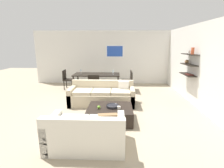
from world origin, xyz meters
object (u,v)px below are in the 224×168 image
object	(u,v)px
sofa_beige	(102,96)
decorative_bowl	(113,106)
apple_on_coffee_table	(99,107)
dining_table	(97,75)
candle_jar	(119,108)
dining_chair_right_far	(128,79)
coffee_table	(110,114)
dining_chair_foot	(94,84)
wine_glass_right_near	(113,72)
dining_chair_right_near	(129,81)
wine_glass_left_far	(81,71)
dining_chair_left_far	(67,78)
wine_glass_right_far	(113,71)
loveseat_white	(87,133)

from	to	relation	value
sofa_beige	decorative_bowl	world-z (taller)	sofa_beige
apple_on_coffee_table	dining_table	xyz separation A→B (m)	(-0.45, 3.14, 0.26)
candle_jar	dining_chair_right_far	world-z (taller)	dining_chair_right_far
apple_on_coffee_table	dining_table	bearing A→B (deg)	98.10
sofa_beige	coffee_table	xyz separation A→B (m)	(0.33, -1.27, -0.10)
decorative_bowl	dining_chair_foot	size ratio (longest dim) A/B	0.39
decorative_bowl	dining_table	size ratio (longest dim) A/B	0.17
coffee_table	wine_glass_right_near	world-z (taller)	wine_glass_right_near
apple_on_coffee_table	dining_chair_right_near	xyz separation A→B (m)	(0.97, 2.93, 0.08)
apple_on_coffee_table	dining_chair_foot	world-z (taller)	dining_chair_foot
coffee_table	wine_glass_left_far	world-z (taller)	wine_glass_left_far
coffee_table	dining_chair_right_near	distance (m)	2.91
dining_chair_left_far	sofa_beige	bearing A→B (deg)	-47.02
sofa_beige	wine_glass_right_far	size ratio (longest dim) A/B	13.09
coffee_table	wine_glass_right_near	size ratio (longest dim) A/B	8.11
dining_table	dining_chair_foot	size ratio (longest dim) A/B	2.30
coffee_table	wine_glass_right_far	distance (m)	3.20
decorative_bowl	loveseat_white	bearing A→B (deg)	-111.72
dining_chair_right_near	wine_glass_left_far	size ratio (longest dim) A/B	5.06
dining_chair_foot	wine_glass_right_near	bearing A→B (deg)	45.90
decorative_bowl	dining_chair_right_near	distance (m)	2.88
apple_on_coffee_table	dining_chair_left_far	xyz separation A→B (m)	(-1.86, 3.34, 0.08)
sofa_beige	wine_glass_right_near	bearing A→B (deg)	78.53
candle_jar	wine_glass_left_far	bearing A→B (deg)	117.66
loveseat_white	dining_chair_right_far	bearing A→B (deg)	76.15
dining_chair_foot	wine_glass_right_near	distance (m)	1.11
coffee_table	apple_on_coffee_table	xyz separation A→B (m)	(-0.29, -0.12, 0.23)
candle_jar	dining_chair_right_far	distance (m)	3.38
loveseat_white	candle_jar	world-z (taller)	loveseat_white
dining_chair_right_far	wine_glass_left_far	xyz separation A→B (m)	(-2.15, -0.09, 0.37)
sofa_beige	candle_jar	xyz separation A→B (m)	(0.57, -1.40, 0.13)
dining_table	dining_chair_left_far	distance (m)	1.44
dining_chair_foot	wine_glass_right_far	distance (m)	1.28
sofa_beige	wine_glass_right_near	size ratio (longest dim) A/B	14.85
wine_glass_right_far	apple_on_coffee_table	bearing A→B (deg)	-95.01
sofa_beige	dining_chair_right_far	xyz separation A→B (m)	(1.02, 1.95, 0.21)
decorative_bowl	dining_chair_left_far	distance (m)	3.92
dining_chair_right_far	loveseat_white	bearing A→B (deg)	-103.85
coffee_table	dining_chair_left_far	world-z (taller)	dining_chair_left_far
loveseat_white	dining_chair_left_far	bearing A→B (deg)	111.36
candle_jar	wine_glass_left_far	distance (m)	3.70
apple_on_coffee_table	wine_glass_right_far	xyz separation A→B (m)	(0.29, 3.25, 0.45)
candle_jar	dining_chair_right_near	size ratio (longest dim) A/B	0.10
loveseat_white	wine_glass_left_far	distance (m)	4.51
sofa_beige	coffee_table	distance (m)	1.32
apple_on_coffee_table	dining_chair_right_near	world-z (taller)	dining_chair_right_near
wine_glass_right_near	sofa_beige	bearing A→B (deg)	-101.47
sofa_beige	dining_chair_right_far	distance (m)	2.21
coffee_table	apple_on_coffee_table	bearing A→B (deg)	-157.42
loveseat_white	decorative_bowl	distance (m)	1.32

